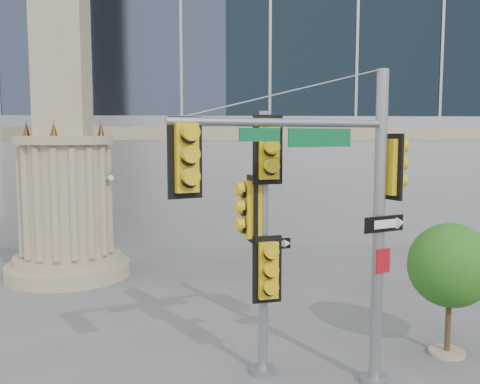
{
  "coord_description": "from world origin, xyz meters",
  "views": [
    {
      "loc": [
        -1.09,
        -10.5,
        5.11
      ],
      "look_at": [
        -0.21,
        2.0,
        3.78
      ],
      "focal_mm": 40.0,
      "sensor_mm": 36.0,
      "label": 1
    }
  ],
  "objects": [
    {
      "name": "secondary_signal_pole",
      "position": [
        0.14,
        0.34,
        3.29
      ],
      "size": [
        1.03,
        0.74,
        5.61
      ],
      "rotation": [
        0.0,
        0.0,
        0.2
      ],
      "color": "slate",
      "rests_on": "ground"
    },
    {
      "name": "ground",
      "position": [
        0.0,
        0.0,
        0.0
      ],
      "size": [
        120.0,
        120.0,
        0.0
      ],
      "primitive_type": "plane",
      "color": "#545456",
      "rests_on": "ground"
    },
    {
      "name": "monument",
      "position": [
        -6.0,
        9.0,
        5.52
      ],
      "size": [
        4.4,
        4.4,
        16.6
      ],
      "color": "#988A67",
      "rests_on": "ground"
    },
    {
      "name": "street_tree",
      "position": [
        4.65,
        1.22,
        2.04
      ],
      "size": [
        1.99,
        1.95,
        3.1
      ],
      "color": "#988A67",
      "rests_on": "ground"
    },
    {
      "name": "main_signal_pole",
      "position": [
        1.38,
        -0.58,
        3.97
      ],
      "size": [
        4.67,
        2.36,
        6.4
      ],
      "rotation": [
        0.0,
        0.0,
        0.41
      ],
      "color": "slate",
      "rests_on": "ground"
    }
  ]
}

